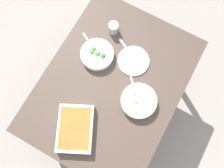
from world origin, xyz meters
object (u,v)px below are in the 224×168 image
Objects in this scene: baking_dish at (75,129)px; spoon_by_stew at (133,85)px; drink_cup at (113,28)px; side_plate at (133,61)px; spoon_spare at (124,45)px; broccoli_bowl at (97,54)px; stew_bowl at (139,101)px; spoon_by_broccoli at (91,46)px.

baking_dish is 0.48m from spoon_by_stew.
drink_cup is 0.27m from side_plate.
baking_dish reaches higher than spoon_spare.
broccoli_bowl reaches higher than side_plate.
broccoli_bowl is at bearing -37.95° from spoon_spare.
baking_dish is (0.35, -0.27, 0.00)m from stew_bowl.
spoon_by_stew is at bearing 156.84° from baking_dish.
drink_cup is at bearing -170.26° from baking_dish.
broccoli_bowl is (-0.15, -0.40, -0.00)m from stew_bowl.
stew_bowl reaches higher than side_plate.
side_plate is at bearing 169.47° from baking_dish.
spoon_by_broccoli is at bearing -24.64° from drink_cup.
spoon_spare is at bearing -139.88° from spoon_by_stew.
broccoli_bowl reaches higher than spoon_by_broccoli.
spoon_by_stew is at bearing 74.46° from spoon_by_broccoli.
broccoli_bowl is at bearing -110.82° from stew_bowl.
baking_dish is 0.58m from spoon_by_broccoli.
spoon_by_stew is 0.29m from spoon_spare.
baking_dish is at bearing -37.57° from stew_bowl.
broccoli_bowl is at bearing -165.67° from baking_dish.
spoon_by_stew is at bearing 78.47° from broccoli_bowl.
spoon_by_stew is 0.41m from spoon_by_broccoli.
side_plate reaches higher than spoon_by_stew.
baking_dish reaches higher than side_plate.
broccoli_bowl is 0.25m from side_plate.
spoon_spare is at bearing -138.90° from stew_bowl.
spoon_by_stew is at bearing 40.12° from spoon_spare.
baking_dish reaches higher than spoon_by_broccoli.
side_plate is 0.17m from spoon_by_stew.
spoon_by_stew is (-0.44, 0.19, -0.03)m from baking_dish.
broccoli_bowl is 1.65× the size of spoon_by_stew.
broccoli_bowl reaches higher than baking_dish.
drink_cup is 0.61× the size of spoon_by_stew.
stew_bowl is 0.51m from spoon_by_broccoli.
spoon_by_broccoli is (-0.04, -0.08, -0.03)m from broccoli_bowl.
side_plate is at bearing 56.65° from spoon_spare.
stew_bowl is at bearing 43.51° from spoon_by_stew.
baking_dish is 2.22× the size of spoon_spare.
baking_dish is at bearing -23.16° from spoon_by_stew.
spoon_spare is at bearing 63.07° from drink_cup.
side_plate is 1.37× the size of spoon_by_broccoli.
drink_cup reaches higher than spoon_by_stew.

